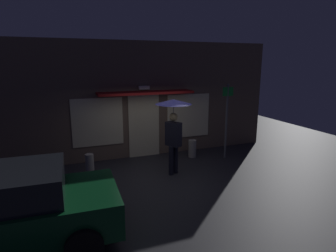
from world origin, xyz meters
The scene contains 6 objects.
ground_plane centered at (0.00, 0.00, 0.00)m, with size 18.00×18.00×0.00m, color #26262B.
building_facade centered at (0.00, 2.34, 1.98)m, with size 9.76×1.00×4.00m.
person_with_umbrella centered at (0.34, 0.25, 1.66)m, with size 1.05×1.05×2.25m.
street_sign_post centered at (2.58, 0.96, 1.46)m, with size 0.40×0.07×2.58m.
sidewalk_bollard centered at (1.54, 1.45, 0.31)m, with size 0.28×0.28×0.62m, color #9E998E.
sidewalk_bollard_2 centered at (-2.02, 0.96, 0.34)m, with size 0.24×0.24×0.67m, color #9E998E.
Camera 1 is at (-2.65, -7.17, 3.28)m, focal length 30.18 mm.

